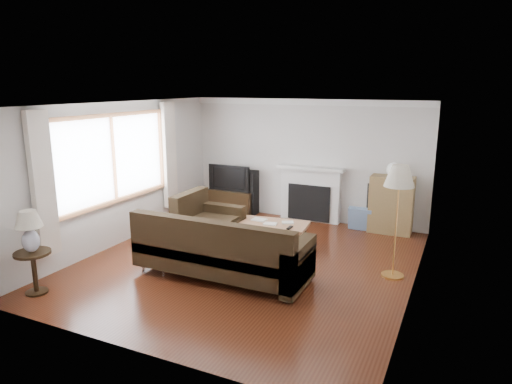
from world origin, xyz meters
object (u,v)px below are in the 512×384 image
at_px(sectional_sofa, 222,247).
at_px(tv_stand, 232,201).
at_px(side_table, 35,272).
at_px(floor_lamp, 396,222).
at_px(bookshelf, 391,205).
at_px(coffee_table, 272,236).

bearing_deg(sectional_sofa, tv_stand, 115.72).
xyz_separation_m(sectional_sofa, side_table, (-2.04, -1.57, -0.15)).
xyz_separation_m(sectional_sofa, floor_lamp, (2.30, 1.06, 0.39)).
distance_m(tv_stand, bookshelf, 3.43).
relative_size(bookshelf, floor_lamp, 0.66).
xyz_separation_m(tv_stand, sectional_sofa, (1.50, -3.12, 0.19)).
bearing_deg(side_table, bookshelf, 50.16).
height_order(bookshelf, sectional_sofa, bookshelf).
distance_m(sectional_sofa, side_table, 2.58).
height_order(bookshelf, coffee_table, bookshelf).
bearing_deg(bookshelf, side_table, -129.84).
xyz_separation_m(tv_stand, side_table, (-0.54, -4.69, 0.04)).
bearing_deg(sectional_sofa, coffee_table, 81.40).
bearing_deg(floor_lamp, bookshelf, 100.33).
height_order(tv_stand, coffee_table, tv_stand).
bearing_deg(bookshelf, coffee_table, -133.74).
xyz_separation_m(bookshelf, side_table, (-3.95, -4.74, -0.25)).
bearing_deg(floor_lamp, sectional_sofa, -155.21).
bearing_deg(side_table, coffee_table, 52.75).
bearing_deg(tv_stand, sectional_sofa, -64.28).
relative_size(tv_stand, bookshelf, 0.95).
bearing_deg(floor_lamp, coffee_table, 171.22).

